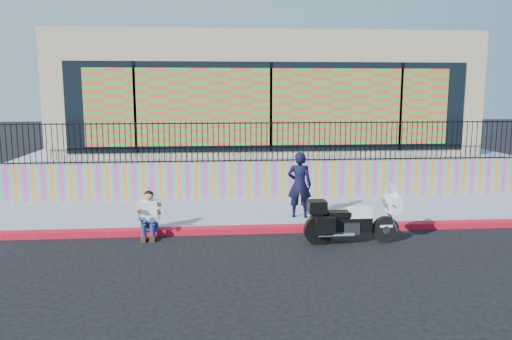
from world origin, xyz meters
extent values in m
plane|color=black|center=(0.00, 0.00, 0.00)|extent=(90.00, 90.00, 0.00)
cube|color=#B80D1A|center=(0.00, 0.00, 0.07)|extent=(16.00, 0.30, 0.15)
cube|color=#8D94A9|center=(0.00, 1.65, 0.07)|extent=(16.00, 3.00, 0.15)
cube|color=#EA3D99|center=(0.00, 3.25, 0.70)|extent=(16.00, 0.20, 1.10)
cube|color=#8D94A9|center=(0.00, 8.35, 0.62)|extent=(16.00, 10.00, 1.25)
cube|color=tan|center=(0.00, 8.15, 3.25)|extent=(14.00, 8.00, 4.00)
cube|color=black|center=(0.00, 4.13, 2.85)|extent=(12.60, 0.04, 2.80)
cube|color=#F05235|center=(0.00, 4.10, 2.85)|extent=(11.48, 0.02, 2.40)
cylinder|color=black|center=(1.99, -1.02, 0.29)|extent=(0.59, 0.13, 0.59)
cylinder|color=black|center=(0.47, -1.02, 0.29)|extent=(0.59, 0.13, 0.59)
cube|color=black|center=(1.23, -1.02, 0.45)|extent=(0.85, 0.25, 0.30)
cube|color=silver|center=(1.19, -1.02, 0.36)|extent=(0.36, 0.30, 0.27)
cube|color=white|center=(1.39, -1.02, 0.70)|extent=(0.49, 0.29, 0.21)
cube|color=black|center=(0.92, -1.02, 0.68)|extent=(0.49, 0.30, 0.11)
cube|color=white|center=(2.15, -1.02, 0.88)|extent=(0.27, 0.46, 0.38)
cube|color=silver|center=(2.19, -1.02, 1.16)|extent=(0.16, 0.41, 0.30)
cube|color=black|center=(0.43, -1.02, 0.85)|extent=(0.39, 0.38, 0.27)
cube|color=black|center=(0.56, -1.29, 0.49)|extent=(0.43, 0.16, 0.36)
cube|color=black|center=(0.56, -0.75, 0.49)|extent=(0.43, 0.16, 0.36)
cube|color=white|center=(1.99, -1.02, 0.38)|extent=(0.29, 0.14, 0.05)
imported|color=black|center=(0.35, 0.79, 0.99)|extent=(0.70, 0.55, 1.69)
cube|color=navy|center=(-3.32, -0.04, 0.24)|extent=(0.36, 0.28, 0.18)
cube|color=white|center=(-3.32, -0.08, 0.59)|extent=(0.38, 0.27, 0.54)
sphere|color=tan|center=(-3.32, -0.12, 0.95)|extent=(0.21, 0.21, 0.21)
cube|color=#472814|center=(-3.42, -0.48, 0.05)|extent=(0.11, 0.26, 0.10)
cube|color=#472814|center=(-3.22, -0.48, 0.05)|extent=(0.11, 0.26, 0.10)
camera|label=1|loc=(-1.84, -11.54, 3.37)|focal=35.00mm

